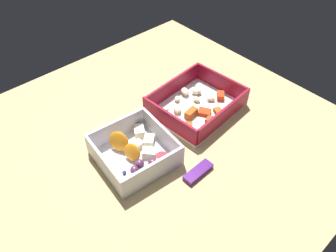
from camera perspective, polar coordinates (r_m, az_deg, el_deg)
table_surface at (r=77.41cm, az=-1.02°, el=-1.83°), size 80.00×80.00×2.00cm
pasta_container at (r=81.93cm, az=5.04°, el=3.66°), size 21.97×18.55×5.29cm
fruit_bowl at (r=70.60cm, az=-5.70°, el=-4.57°), size 16.60×16.70×5.67cm
candy_bar at (r=68.89cm, az=5.32°, el=-8.03°), size 7.06×2.58×1.20cm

